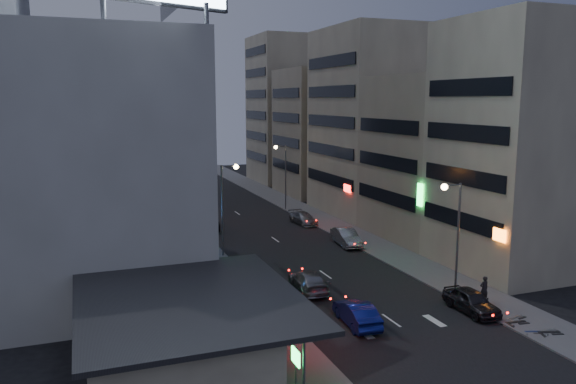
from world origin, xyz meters
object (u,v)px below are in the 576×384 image
parked_car_left (204,222)px  scooter_black_a (560,321)px  parked_car_right_mid (346,237)px  scooter_silver_b (520,306)px  road_car_silver (308,281)px  scooter_silver_a (554,320)px  road_car_blue (357,313)px  scooter_blue (541,323)px  scooter_black_b (525,311)px  parked_car_right_near (471,301)px  person (484,289)px  parked_car_right_far (303,218)px

parked_car_left → scooter_black_a: bearing=114.2°
scooter_black_a → parked_car_right_mid: bearing=23.6°
scooter_black_a → scooter_silver_b: scooter_black_a is taller
road_car_silver → scooter_silver_a: size_ratio=2.89×
scooter_black_a → scooter_silver_b: (-0.34, 2.86, -0.02)m
road_car_blue → road_car_silver: size_ratio=0.90×
road_car_silver → scooter_silver_b: (10.70, -9.31, -0.03)m
parked_car_left → scooter_blue: parked_car_left is taller
parked_car_left → scooter_black_a: 37.02m
road_car_blue → scooter_black_b: size_ratio=2.26×
parked_car_right_near → parked_car_left: parked_car_left is taller
parked_car_right_near → scooter_silver_b: bearing=-34.8°
parked_car_left → road_car_blue: parked_car_left is taller
scooter_blue → parked_car_left: bearing=41.1°
parked_car_right_near → person: size_ratio=2.51×
scooter_black_a → parked_car_right_far: bearing=22.1°
road_car_silver → scooter_black_a: bearing=138.8°
parked_car_right_near → parked_car_left: size_ratio=0.79×
scooter_blue → parked_car_right_near: bearing=42.6°
person → scooter_silver_b: (0.55, -2.73, -0.31)m
parked_car_right_near → parked_car_right_far: parked_car_right_near is taller
parked_car_right_far → parked_car_right_near: bearing=-94.0°
person → scooter_black_a: (0.89, -5.60, -0.29)m
parked_car_right_far → scooter_silver_a: bearing=-89.3°
parked_car_left → road_car_silver: 22.32m
parked_car_left → scooter_silver_b: (13.58, -31.43, -0.08)m
scooter_blue → road_car_blue: bearing=83.3°
scooter_black_a → scooter_black_b: bearing=36.7°
parked_car_left → scooter_silver_a: (13.91, -33.88, -0.13)m
parked_car_right_near → road_car_blue: (-7.97, 0.76, -0.02)m
road_car_silver → scooter_silver_a: (11.03, -11.75, -0.08)m
parked_car_right_near → scooter_black_b: parked_car_right_near is taller
parked_car_right_near → scooter_silver_a: bearing=-55.9°
road_car_blue → scooter_silver_a: (10.68, -4.92, -0.09)m
person → scooter_blue: (-0.13, -5.17, -0.40)m
parked_car_left → parked_car_right_mid: bearing=136.2°
parked_car_right_mid → road_car_blue: 19.15m
scooter_black_a → scooter_blue: bearing=83.9°
scooter_black_b → scooter_black_a: bearing=-153.2°
parked_car_right_near → road_car_silver: size_ratio=0.89×
parked_car_left → scooter_black_b: (13.19, -32.28, -0.05)m
scooter_black_b → scooter_silver_b: size_ratio=1.05×
scooter_blue → scooter_black_b: (0.29, 1.59, 0.12)m
scooter_black_a → scooter_silver_b: 2.89m
parked_car_right_near → scooter_silver_a: 4.97m
parked_car_left → scooter_silver_a: size_ratio=3.24×
road_car_blue → person: (9.81, 0.25, 0.27)m
scooter_blue → scooter_silver_b: 2.53m
scooter_black_a → scooter_blue: 1.11m
person → parked_car_right_far: bearing=-85.0°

